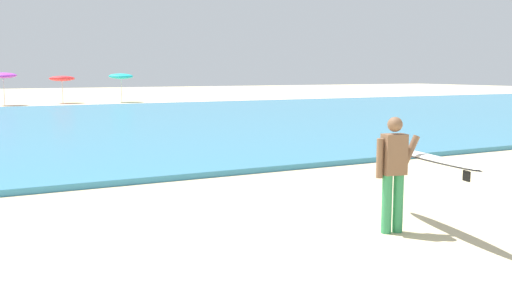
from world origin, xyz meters
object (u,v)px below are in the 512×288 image
object	(u,v)px
surfer_with_board	(408,164)
beach_umbrella_4	(62,79)
beach_umbrella_3	(3,75)
beach_umbrella_5	(121,76)

from	to	relation	value
surfer_with_board	beach_umbrella_4	xyz separation A→B (m)	(0.36, 38.61, 0.85)
beach_umbrella_3	beach_umbrella_5	bearing A→B (deg)	3.16
beach_umbrella_3	beach_umbrella_4	world-z (taller)	beach_umbrella_3
beach_umbrella_3	beach_umbrella_4	size ratio (longest dim) A/B	1.12
beach_umbrella_4	beach_umbrella_5	size ratio (longest dim) A/B	0.93
beach_umbrella_3	beach_umbrella_4	xyz separation A→B (m)	(4.16, 1.09, -0.26)
beach_umbrella_3	beach_umbrella_5	xyz separation A→B (m)	(8.55, 0.47, -0.09)
surfer_with_board	beach_umbrella_4	bearing A→B (deg)	89.46
surfer_with_board	beach_umbrella_3	world-z (taller)	beach_umbrella_3
beach_umbrella_4	surfer_with_board	bearing A→B (deg)	-90.54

